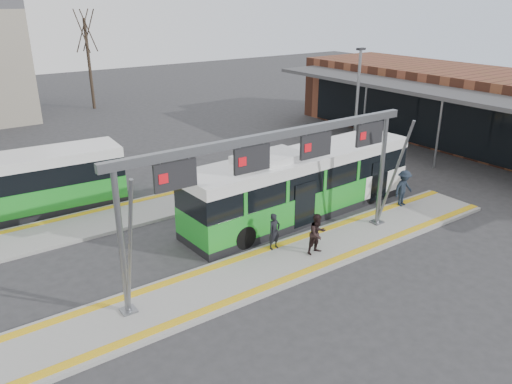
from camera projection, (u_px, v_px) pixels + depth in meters
ground at (288, 262)px, 19.82m from camera, size 120.00×120.00×0.00m
platform_main at (288, 261)px, 19.79m from camera, size 22.00×3.00×0.15m
platform_second at (117, 217)px, 23.71m from camera, size 20.00×3.00×0.15m
tactile_main at (288, 259)px, 19.76m from camera, size 22.00×2.65×0.02m
tactile_second at (108, 208)px, 24.55m from camera, size 20.00×0.35×0.02m
gantry at (278, 159)px, 18.26m from camera, size 13.00×1.68×5.20m
station_building at (503, 113)px, 33.70m from camera, size 11.50×32.00×5.00m
hero_bus at (302, 184)px, 23.68m from camera, size 12.44×3.15×3.39m
passenger_a at (274, 231)px, 20.32m from camera, size 0.59×0.42×1.55m
passenger_b at (317, 234)px, 19.95m from camera, size 0.84×0.66×1.70m
passenger_c at (404, 188)px, 24.55m from camera, size 1.19×0.71×1.83m
tree_mid at (85, 31)px, 44.69m from camera, size 1.40×1.40×9.19m
lamp_east at (356, 110)px, 28.20m from camera, size 0.50×0.25×7.27m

